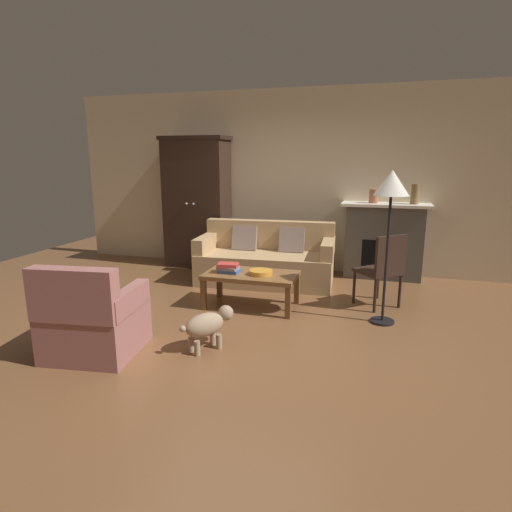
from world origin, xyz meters
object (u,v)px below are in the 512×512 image
Objects in this scene: book_stack at (228,268)px; mantel_vase_bronze at (415,194)px; couch at (266,261)px; floor_lamp at (391,192)px; mantel_vase_terracotta at (374,196)px; fireplace at (384,241)px; fruit_bowl at (261,272)px; dog at (208,324)px; side_chair_wooden at (383,266)px; coffee_table at (251,278)px; armchair_near_left at (93,321)px; armoire at (197,203)px.

book_stack is 2.93m from mantel_vase_bronze.
floor_lamp reaches higher than couch.
mantel_vase_terracotta reaches higher than couch.
fireplace is at bearing 177.30° from mantel_vase_bronze.
floor_lamp reaches higher than mantel_vase_terracotta.
mantel_vase_terracotta is (1.20, 1.79, 0.77)m from fruit_bowl.
dog is (-1.56, -3.02, -0.32)m from fireplace.
mantel_vase_terracotta is (1.43, 0.70, 0.90)m from couch.
couch is 1.75m from side_chair_wooden.
couch is 1.83m from mantel_vase_terracotta.
fireplace is 1.37m from side_chair_wooden.
floor_lamp is (0.02, -1.86, 0.85)m from fireplace.
mantel_vase_bronze reaches higher than book_stack.
side_chair_wooden is at bearing 92.25° from floor_lamp.
floor_lamp is at bearing -2.19° from fruit_bowl.
mantel_vase_terracotta reaches higher than book_stack.
coffee_table reaches higher than dog.
book_stack is at bearing 179.14° from floor_lamp.
couch is 2.31m from mantel_vase_bronze.
coffee_table is at bearing 58.15° from armchair_near_left.
armoire is 7.84× the size of book_stack.
armchair_near_left is at bearing -126.46° from fireplace.
mantel_vase_bronze is at bearing -2.70° from fireplace.
fruit_bowl is 1.45m from side_chair_wooden.
fireplace reaches higher than fruit_bowl.
dog is (-1.94, -3.00, -1.02)m from mantel_vase_bronze.
floor_lamp is at bearing -0.86° from book_stack.
fireplace reaches higher than armchair_near_left.
floor_lamp reaches higher than fruit_bowl.
floor_lamp reaches higher than armchair_near_left.
coffee_table is 1.25× the size of armchair_near_left.
fruit_bowl is at bearing 177.81° from floor_lamp.
armchair_near_left is (-1.14, -1.60, -0.13)m from fruit_bowl.
armchair_near_left is at bearing -115.23° from book_stack.
dog is at bearing -98.20° from fruit_bowl.
floor_lamp is (1.80, -0.03, 0.94)m from book_stack.
fireplace is 1.15× the size of coffee_table.
book_stack is 0.30× the size of side_chair_wooden.
fireplace is at bearing 62.76° from dog.
fruit_bowl is (1.57, -1.73, -0.60)m from armoire.
dog is at bearing -64.65° from armoire.
dog is (0.96, 0.39, -0.07)m from armchair_near_left.
couch is at bearing -154.00° from mantel_vase_terracotta.
armoire is 2.19m from book_stack.
mantel_vase_terracotta is at bearing 56.14° from fruit_bowl.
mantel_vase_bronze reaches higher than coffee_table.
dog is at bearing -117.24° from fireplace.
book_stack is (-0.40, -0.03, 0.03)m from fruit_bowl.
book_stack is 0.30× the size of armchair_near_left.
fireplace is 6.26× the size of mantel_vase_terracotta.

